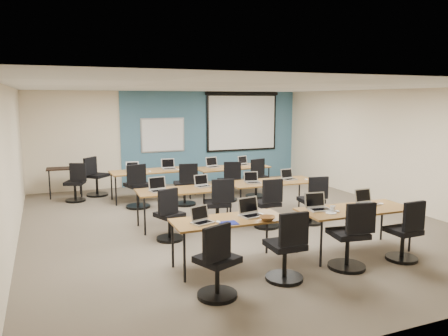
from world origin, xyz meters
name	(u,v)px	position (x,y,z in m)	size (l,w,h in m)	color
floor	(235,223)	(0.00, 0.00, 0.00)	(8.00, 9.00, 0.02)	#6B6354
ceiling	(235,87)	(0.00, 0.00, 2.70)	(8.00, 9.00, 0.02)	white
wall_back	(172,138)	(0.00, 4.50, 1.35)	(8.00, 0.04, 2.70)	beige
wall_front	(411,209)	(0.00, -4.50, 1.35)	(8.00, 0.04, 2.70)	beige
wall_left	(10,169)	(-4.00, 0.00, 1.35)	(0.04, 9.00, 2.70)	beige
wall_right	(392,148)	(4.00, 0.00, 1.35)	(0.04, 9.00, 2.70)	beige
blue_accent_panel	(213,137)	(1.25, 4.47, 1.35)	(5.50, 0.04, 2.70)	#3D5977
whiteboard	(163,135)	(-0.30, 4.43, 1.45)	(1.28, 0.03, 0.98)	#AAAFB8
projector_screen	(242,118)	(2.20, 4.41, 1.89)	(2.40, 0.10, 1.82)	black
training_table_front_left	(229,222)	(-1.02, -2.10, 0.68)	(1.69, 0.70, 0.73)	#9A632F
training_table_front_right	(355,211)	(1.10, -2.31, 0.69)	(1.85, 0.77, 0.73)	olive
training_table_mid_left	(184,192)	(-0.99, 0.20, 0.69)	(1.83, 0.76, 0.73)	#9A6D3E
training_table_mid_right	(272,183)	(1.01, 0.29, 0.69)	(1.93, 0.80, 0.73)	olive
training_table_back_left	(151,172)	(-1.08, 2.69, 0.69)	(1.94, 0.81, 0.73)	brown
training_table_back_right	(232,168)	(1.01, 2.46, 0.69)	(1.92, 0.80, 0.73)	#9D6B3A
laptop_0	(201,219)	(-1.46, -2.13, 0.79)	(0.30, 0.25, 0.23)	#A7A8B0
mouse_0	(218,222)	(-1.24, -2.22, 0.74)	(0.06, 0.09, 0.03)	white
task_chair_0	(217,267)	(-1.58, -3.03, 0.41)	(0.54, 0.51, 0.99)	black
laptop_1	(251,211)	(-0.64, -2.05, 0.80)	(0.35, 0.30, 0.27)	#BBBBBB
mouse_1	(269,216)	(-0.42, -2.23, 0.74)	(0.06, 0.10, 0.04)	white
task_chair_1	(287,252)	(-0.50, -2.90, 0.41)	(0.52, 0.52, 1.00)	black
laptop_2	(318,206)	(0.51, -2.13, 0.79)	(0.35, 0.30, 0.26)	#B2B1BD
mouse_2	(337,211)	(0.70, -2.38, 0.74)	(0.06, 0.10, 0.03)	white
task_chair_2	(350,241)	(0.57, -2.88, 0.43)	(0.55, 0.55, 1.03)	black
laptop_3	(366,201)	(1.47, -2.13, 0.79)	(0.32, 0.27, 0.25)	#BDBDC1
mouse_3	(381,204)	(1.69, -2.25, 0.74)	(0.05, 0.09, 0.03)	white
task_chair_3	(405,236)	(1.57, -2.93, 0.40)	(0.48, 0.48, 0.97)	black
laptop_4	(158,188)	(-1.49, 0.25, 0.79)	(0.35, 0.29, 0.26)	silver
mouse_4	(176,190)	(-1.18, 0.13, 0.74)	(0.06, 0.10, 0.04)	white
task_chair_4	(169,219)	(-1.52, -0.60, 0.39)	(0.50, 0.48, 0.96)	black
laptop_5	(202,184)	(-0.57, 0.33, 0.79)	(0.30, 0.26, 0.23)	silver
mouse_5	(222,187)	(-0.24, 0.09, 0.74)	(0.06, 0.09, 0.03)	white
task_chair_5	(219,208)	(-0.47, -0.31, 0.41)	(0.52, 0.52, 1.00)	black
laptop_6	(252,180)	(0.54, 0.29, 0.79)	(0.30, 0.26, 0.23)	#A5A5A9
mouse_6	(265,184)	(0.71, 0.05, 0.74)	(0.06, 0.09, 0.03)	white
task_chair_6	(268,208)	(0.46, -0.57, 0.40)	(0.50, 0.50, 0.98)	black
laptop_7	(288,177)	(1.43, 0.33, 0.79)	(0.30, 0.25, 0.23)	#B7B6C2
mouse_7	(306,179)	(1.76, 0.13, 0.74)	(0.06, 0.09, 0.03)	white
task_chair_7	(313,204)	(1.40, -0.67, 0.40)	(0.50, 0.50, 0.98)	black
laptop_8	(133,169)	(-1.50, 2.71, 0.79)	(0.31, 0.26, 0.23)	silver
mouse_8	(150,171)	(-1.14, 2.50, 0.74)	(0.06, 0.09, 0.03)	white
task_chair_8	(137,190)	(-1.56, 1.95, 0.43)	(0.56, 0.56, 1.03)	black
laptop_9	(169,167)	(-0.60, 2.75, 0.79)	(0.34, 0.29, 0.26)	#B9B9BC
mouse_9	(179,169)	(-0.41, 2.52, 0.74)	(0.06, 0.09, 0.03)	white
task_chair_9	(186,188)	(-0.47, 1.78, 0.42)	(0.53, 0.53, 1.01)	black
laptop_10	(213,165)	(0.54, 2.63, 0.79)	(0.33, 0.28, 0.25)	#B6B6B6
mouse_10	(225,166)	(0.85, 2.53, 0.74)	(0.06, 0.10, 0.03)	white
task_chair_10	(228,185)	(0.62, 1.79, 0.41)	(0.52, 0.51, 0.99)	black
laptop_11	(244,163)	(1.45, 2.67, 0.79)	(0.31, 0.26, 0.23)	silver
mouse_11	(254,165)	(1.64, 2.43, 0.74)	(0.06, 0.09, 0.03)	white
task_chair_11	(256,181)	(1.44, 1.89, 0.42)	(0.55, 0.53, 1.01)	black
blue_mousepad	(228,223)	(-1.12, -2.30, 0.73)	(0.26, 0.22, 0.01)	navy
snack_bowl	(267,218)	(-0.53, -2.37, 0.76)	(0.26, 0.26, 0.06)	olive
snack_plate	(331,213)	(0.56, -2.40, 0.74)	(0.17, 0.17, 0.01)	white
coffee_cup	(333,209)	(0.64, -2.34, 0.78)	(0.08, 0.08, 0.07)	silver
utility_table	(65,172)	(-3.03, 3.83, 0.65)	(0.87, 0.48, 0.75)	black
spare_chair_a	(95,180)	(-2.31, 3.62, 0.43)	(0.66, 0.55, 1.03)	black
spare_chair_b	(76,186)	(-2.82, 3.15, 0.40)	(0.51, 0.48, 0.96)	black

